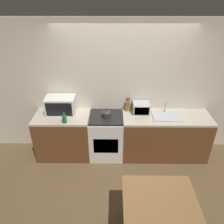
{
  "coord_description": "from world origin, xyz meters",
  "views": [
    {
      "loc": [
        -0.16,
        -2.83,
        3.02
      ],
      "look_at": [
        -0.2,
        0.59,
        1.05
      ],
      "focal_mm": 35.0,
      "sensor_mm": 36.0,
      "label": 1
    }
  ],
  "objects_px": {
    "stove_range": "(106,136)",
    "microwave": "(61,105)",
    "kettle": "(107,114)",
    "toaster_oven": "(141,108)",
    "bottle": "(64,119)",
    "dining_table": "(159,204)"
  },
  "relations": [
    {
      "from": "stove_range",
      "to": "microwave",
      "type": "bearing_deg",
      "value": 172.46
    },
    {
      "from": "kettle",
      "to": "toaster_oven",
      "type": "distance_m",
      "value": 0.68
    },
    {
      "from": "microwave",
      "to": "toaster_oven",
      "type": "height_order",
      "value": "microwave"
    },
    {
      "from": "bottle",
      "to": "dining_table",
      "type": "relative_size",
      "value": 0.22
    },
    {
      "from": "dining_table",
      "to": "stove_range",
      "type": "bearing_deg",
      "value": 113.13
    },
    {
      "from": "bottle",
      "to": "toaster_oven",
      "type": "xyz_separation_m",
      "value": [
        1.4,
        0.37,
        0.02
      ]
    },
    {
      "from": "stove_range",
      "to": "dining_table",
      "type": "height_order",
      "value": "stove_range"
    },
    {
      "from": "kettle",
      "to": "bottle",
      "type": "distance_m",
      "value": 0.77
    },
    {
      "from": "stove_range",
      "to": "kettle",
      "type": "relative_size",
      "value": 4.95
    },
    {
      "from": "kettle",
      "to": "dining_table",
      "type": "bearing_deg",
      "value": -66.79
    },
    {
      "from": "microwave",
      "to": "toaster_oven",
      "type": "relative_size",
      "value": 1.77
    },
    {
      "from": "bottle",
      "to": "dining_table",
      "type": "height_order",
      "value": "bottle"
    },
    {
      "from": "microwave",
      "to": "bottle",
      "type": "distance_m",
      "value": 0.37
    },
    {
      "from": "dining_table",
      "to": "toaster_oven",
      "type": "bearing_deg",
      "value": 91.83
    },
    {
      "from": "toaster_oven",
      "to": "bottle",
      "type": "bearing_deg",
      "value": -165.04
    },
    {
      "from": "bottle",
      "to": "toaster_oven",
      "type": "distance_m",
      "value": 1.45
    },
    {
      "from": "microwave",
      "to": "stove_range",
      "type": "bearing_deg",
      "value": -7.54
    },
    {
      "from": "dining_table",
      "to": "bottle",
      "type": "bearing_deg",
      "value": 134.62
    },
    {
      "from": "microwave",
      "to": "bottle",
      "type": "xyz_separation_m",
      "value": [
        0.13,
        -0.34,
        -0.09
      ]
    },
    {
      "from": "stove_range",
      "to": "microwave",
      "type": "distance_m",
      "value": 1.07
    },
    {
      "from": "stove_range",
      "to": "bottle",
      "type": "distance_m",
      "value": 0.93
    },
    {
      "from": "stove_range",
      "to": "toaster_oven",
      "type": "distance_m",
      "value": 0.88
    }
  ]
}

